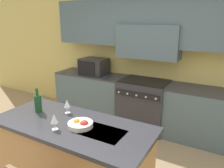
{
  "coord_description": "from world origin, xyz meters",
  "views": [
    {
      "loc": [
        1.39,
        -1.76,
        2.05
      ],
      "look_at": [
        -0.05,
        0.8,
        1.17
      ],
      "focal_mm": 35.0,
      "sensor_mm": 36.0,
      "label": 1
    }
  ],
  "objects_px": {
    "wine_glass_near": "(54,119)",
    "wine_glass_far": "(67,104)",
    "range_stove": "(143,104)",
    "fruit_bowl": "(81,124)",
    "wine_bottle": "(38,103)",
    "microwave": "(94,66)"
  },
  "relations": [
    {
      "from": "wine_glass_near",
      "to": "wine_glass_far",
      "type": "xyz_separation_m",
      "value": [
        -0.16,
        0.39,
        0.0
      ]
    },
    {
      "from": "range_stove",
      "to": "fruit_bowl",
      "type": "height_order",
      "value": "fruit_bowl"
    },
    {
      "from": "range_stove",
      "to": "wine_glass_near",
      "type": "distance_m",
      "value": 2.25
    },
    {
      "from": "range_stove",
      "to": "wine_glass_near",
      "type": "bearing_deg",
      "value": -94.3
    },
    {
      "from": "wine_glass_far",
      "to": "wine_bottle",
      "type": "bearing_deg",
      "value": -157.7
    },
    {
      "from": "range_stove",
      "to": "microwave",
      "type": "bearing_deg",
      "value": 179.06
    },
    {
      "from": "range_stove",
      "to": "wine_glass_far",
      "type": "relative_size",
      "value": 5.26
    },
    {
      "from": "wine_bottle",
      "to": "fruit_bowl",
      "type": "distance_m",
      "value": 0.72
    },
    {
      "from": "wine_glass_far",
      "to": "fruit_bowl",
      "type": "height_order",
      "value": "wine_glass_far"
    },
    {
      "from": "wine_glass_near",
      "to": "range_stove",
      "type": "bearing_deg",
      "value": 85.7
    },
    {
      "from": "wine_bottle",
      "to": "wine_glass_far",
      "type": "distance_m",
      "value": 0.38
    },
    {
      "from": "wine_glass_near",
      "to": "fruit_bowl",
      "type": "height_order",
      "value": "wine_glass_near"
    },
    {
      "from": "wine_bottle",
      "to": "microwave",
      "type": "bearing_deg",
      "value": 103.3
    },
    {
      "from": "microwave",
      "to": "wine_glass_near",
      "type": "relative_size",
      "value": 3.0
    },
    {
      "from": "range_stove",
      "to": "wine_glass_far",
      "type": "bearing_deg",
      "value": -100.39
    },
    {
      "from": "wine_glass_far",
      "to": "wine_glass_near",
      "type": "bearing_deg",
      "value": -67.52
    },
    {
      "from": "wine_bottle",
      "to": "range_stove",
      "type": "bearing_deg",
      "value": 70.63
    },
    {
      "from": "wine_bottle",
      "to": "wine_glass_far",
      "type": "relative_size",
      "value": 1.73
    },
    {
      "from": "microwave",
      "to": "wine_glass_far",
      "type": "bearing_deg",
      "value": -65.79
    },
    {
      "from": "microwave",
      "to": "fruit_bowl",
      "type": "relative_size",
      "value": 1.96
    },
    {
      "from": "fruit_bowl",
      "to": "wine_bottle",
      "type": "bearing_deg",
      "value": 174.71
    },
    {
      "from": "microwave",
      "to": "wine_glass_far",
      "type": "xyz_separation_m",
      "value": [
        0.81,
        -1.8,
        -0.05
      ]
    }
  ]
}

